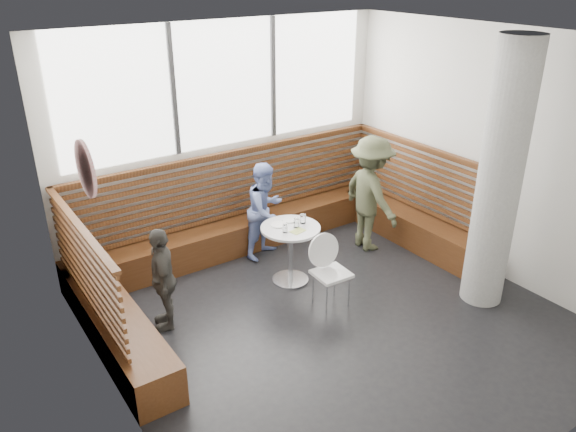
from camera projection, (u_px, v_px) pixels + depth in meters
room at (341, 197)px, 5.93m from camera, size 5.00×5.00×3.20m
booth at (256, 236)px, 7.75m from camera, size 5.00×2.50×1.44m
concrete_column at (500, 178)px, 6.43m from camera, size 0.50×0.50×3.20m
wall_art at (85, 169)px, 4.67m from camera, size 0.03×0.50×0.50m
cafe_table at (290, 243)px, 7.22m from camera, size 0.77×0.77×0.79m
cafe_chair at (328, 265)px, 6.77m from camera, size 0.43×0.42×0.90m
adult_man at (371, 194)px, 7.99m from camera, size 0.74×1.15×1.69m
child_back at (266, 210)px, 7.84m from camera, size 0.82×0.73×1.38m
child_left at (163, 278)px, 6.30m from camera, size 0.54×0.79×1.24m
plate_near at (279, 225)px, 7.18m from camera, size 0.21×0.21×0.01m
plate_far at (289, 220)px, 7.30m from camera, size 0.19×0.19×0.01m
glass_left at (285, 229)px, 6.97m from camera, size 0.06×0.06×0.10m
glass_mid at (297, 223)px, 7.10m from camera, size 0.07×0.07×0.11m
glass_right at (303, 219)px, 7.21m from camera, size 0.08×0.08×0.12m
menu_card at (298, 231)px, 7.02m from camera, size 0.21×0.17×0.00m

